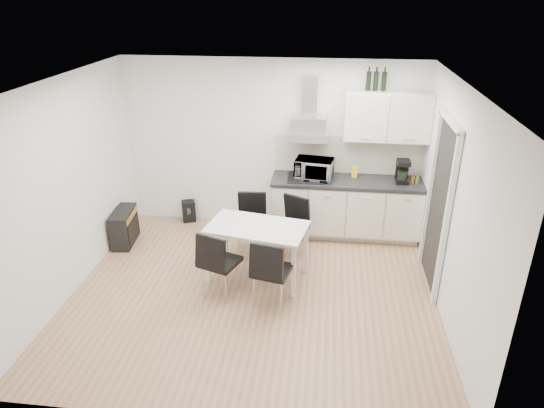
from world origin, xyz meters
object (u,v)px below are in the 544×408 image
at_px(dining_table, 257,233).
at_px(chair_far_left, 251,226).
at_px(kitchenette, 349,184).
at_px(floor_speaker, 189,211).
at_px(chair_near_left, 220,263).
at_px(chair_near_right, 272,271).
at_px(guitar_amp, 124,227).
at_px(chair_far_right, 289,229).

xyz_separation_m(dining_table, chair_far_left, (-0.17, 0.61, -0.21)).
height_order(kitchenette, floor_speaker, kitchenette).
relative_size(kitchenette, dining_table, 1.87).
distance_m(chair_near_left, floor_speaker, 2.19).
height_order(chair_near_right, floor_speaker, chair_near_right).
bearing_deg(chair_near_left, floor_speaker, 136.59).
height_order(kitchenette, chair_far_left, kitchenette).
height_order(kitchenette, chair_near_right, kitchenette).
bearing_deg(chair_far_left, kitchenette, -155.76).
distance_m(kitchenette, floor_speaker, 2.63).
distance_m(dining_table, chair_near_left, 0.62).
bearing_deg(guitar_amp, chair_far_right, -9.76).
xyz_separation_m(dining_table, chair_near_right, (0.26, -0.54, -0.21)).
distance_m(kitchenette, chair_far_right, 1.22).
bearing_deg(floor_speaker, chair_near_right, -72.66).
distance_m(kitchenette, guitar_amp, 3.40).
bearing_deg(kitchenette, chair_near_left, -131.67).
bearing_deg(chair_far_right, kitchenette, -107.23).
height_order(chair_far_right, floor_speaker, chair_far_right).
distance_m(chair_far_left, guitar_amp, 1.94).
xyz_separation_m(kitchenette, floor_speaker, (-2.55, 0.17, -0.66)).
height_order(chair_far_right, chair_near_left, same).
bearing_deg(floor_speaker, guitar_amp, -152.53).
height_order(dining_table, chair_near_left, chair_near_left).
height_order(chair_near_right, guitar_amp, chair_near_right).
xyz_separation_m(dining_table, floor_speaker, (-1.36, 1.52, -0.48)).
xyz_separation_m(chair_far_left, chair_near_left, (-0.22, -1.03, 0.00)).
height_order(chair_far_right, chair_near_right, same).
distance_m(chair_far_left, chair_near_right, 1.23).
relative_size(chair_far_left, floor_speaker, 2.56).
height_order(kitchenette, chair_far_right, kitchenette).
height_order(chair_far_left, guitar_amp, chair_far_left).
distance_m(dining_table, guitar_amp, 2.24).
bearing_deg(chair_far_right, chair_near_right, 113.10).
relative_size(chair_far_right, floor_speaker, 2.56).
bearing_deg(chair_far_left, chair_far_right, 169.42).
distance_m(chair_near_left, chair_near_right, 0.66).
distance_m(chair_far_right, floor_speaker, 1.99).
bearing_deg(guitar_amp, dining_table, -24.68).
bearing_deg(dining_table, floor_speaker, 142.50).
relative_size(dining_table, chair_near_right, 1.53).
bearing_deg(chair_near_right, kitchenette, 76.57).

